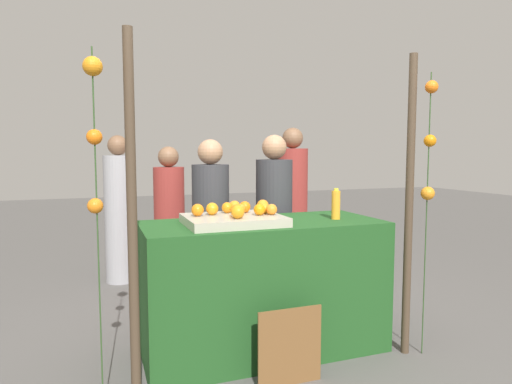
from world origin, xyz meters
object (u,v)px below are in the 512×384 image
(orange_1, at_px, (263,206))
(vendor_left, at_px, (211,238))
(orange_0, at_px, (272,209))
(vendor_right, at_px, (274,232))
(chalkboard_sign, at_px, (289,347))
(stall_counter, at_px, (263,286))
(juice_bottle, at_px, (336,205))

(orange_1, height_order, vendor_left, vendor_left)
(orange_0, relative_size, vendor_left, 0.05)
(vendor_left, relative_size, vendor_right, 0.97)
(vendor_left, bearing_deg, orange_1, -65.95)
(orange_0, xyz_separation_m, chalkboard_sign, (-0.05, -0.43, -0.80))
(chalkboard_sign, xyz_separation_m, vendor_left, (-0.19, 1.17, 0.48))
(chalkboard_sign, height_order, vendor_right, vendor_right)
(vendor_right, bearing_deg, orange_0, -113.58)
(vendor_right, bearing_deg, stall_counter, -118.58)
(stall_counter, xyz_separation_m, vendor_left, (-0.22, 0.64, 0.25))
(chalkboard_sign, bearing_deg, stall_counter, 86.98)
(stall_counter, xyz_separation_m, orange_0, (0.03, -0.10, 0.57))
(vendor_left, height_order, vendor_right, vendor_right)
(stall_counter, relative_size, vendor_right, 1.08)
(orange_0, bearing_deg, stall_counter, 105.23)
(orange_1, distance_m, vendor_left, 0.69)
(stall_counter, bearing_deg, vendor_left, 109.03)
(orange_0, relative_size, juice_bottle, 0.33)
(orange_0, relative_size, chalkboard_sign, 0.15)
(orange_1, relative_size, vendor_left, 0.06)
(stall_counter, bearing_deg, vendor_right, 61.42)
(orange_1, xyz_separation_m, chalkboard_sign, (-0.06, -0.61, -0.81))
(orange_0, distance_m, vendor_right, 0.84)
(vendor_right, bearing_deg, chalkboard_sign, -107.78)
(vendor_left, bearing_deg, orange_0, -71.46)
(orange_1, height_order, juice_bottle, juice_bottle)
(orange_1, bearing_deg, vendor_left, 114.05)
(orange_0, xyz_separation_m, vendor_left, (-0.25, 0.74, -0.32))
(vendor_left, bearing_deg, juice_bottle, -42.87)
(stall_counter, height_order, chalkboard_sign, stall_counter)
(vendor_left, distance_m, vendor_right, 0.56)
(juice_bottle, height_order, vendor_right, vendor_right)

